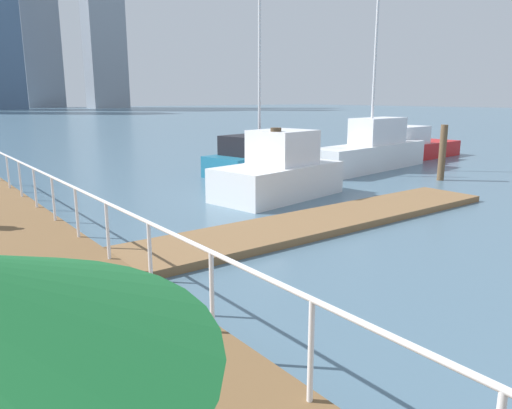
{
  "coord_description": "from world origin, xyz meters",
  "views": [
    {
      "loc": [
        -6.06,
        2.05,
        3.27
      ],
      "look_at": [
        0.34,
        10.5,
        0.91
      ],
      "focal_mm": 33.87,
      "sensor_mm": 36.0,
      "label": 1
    }
  ],
  "objects_px": {
    "moored_boat_5": "(412,147)",
    "moored_boat_3": "(257,158)",
    "moored_boat_2": "(279,173)",
    "moored_boat_1": "(372,150)"
  },
  "relations": [
    {
      "from": "moored_boat_5",
      "to": "moored_boat_3",
      "type": "bearing_deg",
      "value": 174.91
    },
    {
      "from": "moored_boat_1",
      "to": "moored_boat_5",
      "type": "height_order",
      "value": "moored_boat_1"
    },
    {
      "from": "moored_boat_2",
      "to": "moored_boat_3",
      "type": "xyz_separation_m",
      "value": [
        2.44,
        4.42,
        -0.15
      ]
    },
    {
      "from": "moored_boat_1",
      "to": "moored_boat_3",
      "type": "distance_m",
      "value": 5.48
    },
    {
      "from": "moored_boat_3",
      "to": "moored_boat_1",
      "type": "bearing_deg",
      "value": -22.66
    },
    {
      "from": "moored_boat_3",
      "to": "moored_boat_5",
      "type": "height_order",
      "value": "moored_boat_3"
    },
    {
      "from": "moored_boat_2",
      "to": "moored_boat_3",
      "type": "bearing_deg",
      "value": 61.11
    },
    {
      "from": "moored_boat_1",
      "to": "moored_boat_2",
      "type": "bearing_deg",
      "value": -162.9
    },
    {
      "from": "moored_boat_1",
      "to": "moored_boat_3",
      "type": "xyz_separation_m",
      "value": [
        -5.06,
        2.11,
        -0.22
      ]
    },
    {
      "from": "moored_boat_2",
      "to": "moored_boat_5",
      "type": "distance_m",
      "value": 12.78
    }
  ]
}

